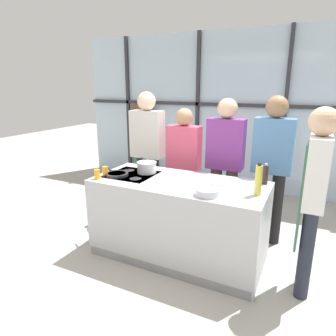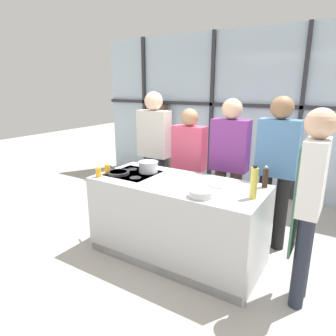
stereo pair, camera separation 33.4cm
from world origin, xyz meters
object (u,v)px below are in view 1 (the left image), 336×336
(juice_glass_far, at_px, (105,171))
(spectator_far_right, at_px, (272,162))
(chef, at_px, (314,191))
(spectator_far_left, at_px, (147,148))
(spectator_center_left, at_px, (184,161))
(saucepan, at_px, (147,167))
(white_plate, at_px, (223,183))
(spectator_center_right, at_px, (225,159))
(juice_glass_near, at_px, (97,174))
(pepper_grinder, at_px, (265,175))
(frying_pan, at_px, (116,174))
(mixing_bowl, at_px, (207,192))
(oil_bottle, at_px, (258,180))

(juice_glass_far, bearing_deg, spectator_far_right, 30.10)
(chef, xyz_separation_m, spectator_far_left, (-2.14, 0.84, 0.02))
(spectator_far_left, bearing_deg, spectator_center_left, 180.00)
(saucepan, bearing_deg, spectator_far_left, 119.38)
(white_plate, distance_m, juice_glass_far, 1.32)
(chef, height_order, spectator_center_right, spectator_center_right)
(spectator_center_left, bearing_deg, spectator_far_left, -0.00)
(spectator_center_left, relative_size, white_plate, 5.85)
(chef, xyz_separation_m, juice_glass_near, (-2.13, -0.27, -0.06))
(spectator_far_right, height_order, pepper_grinder, spectator_far_right)
(frying_pan, xyz_separation_m, saucepan, (0.26, 0.25, 0.05))
(white_plate, bearing_deg, juice_glass_far, -165.55)
(white_plate, relative_size, juice_glass_near, 2.53)
(chef, relative_size, spectator_far_right, 0.97)
(spectator_center_left, height_order, white_plate, spectator_center_left)
(mixing_bowl, distance_m, juice_glass_far, 1.25)
(chef, distance_m, frying_pan, 2.03)
(saucepan, height_order, oil_bottle, oil_bottle)
(spectator_far_left, distance_m, pepper_grinder, 1.75)
(spectator_far_left, relative_size, spectator_far_right, 1.01)
(spectator_center_right, relative_size, frying_pan, 3.98)
(oil_bottle, bearing_deg, mixing_bowl, -152.30)
(frying_pan, bearing_deg, pepper_grinder, 15.35)
(spectator_far_left, bearing_deg, juice_glass_far, 90.41)
(juice_glass_far, bearing_deg, saucepan, 40.53)
(mixing_bowl, distance_m, juice_glass_near, 1.25)
(spectator_center_right, height_order, pepper_grinder, spectator_center_right)
(spectator_far_left, relative_size, saucepan, 5.01)
(oil_bottle, distance_m, juice_glass_far, 1.67)
(spectator_center_left, relative_size, juice_glass_far, 14.83)
(frying_pan, height_order, juice_glass_far, juice_glass_far)
(spectator_far_right, distance_m, pepper_grinder, 0.48)
(frying_pan, relative_size, saucepan, 1.21)
(frying_pan, bearing_deg, spectator_far_left, 97.18)
(frying_pan, height_order, saucepan, saucepan)
(white_plate, bearing_deg, oil_bottle, -27.52)
(spectator_far_left, xyz_separation_m, juice_glass_near, (0.01, -1.11, -0.09))
(chef, bearing_deg, spectator_far_left, 68.53)
(mixing_bowl, bearing_deg, frying_pan, 172.38)
(spectator_far_right, relative_size, pepper_grinder, 7.86)
(white_plate, bearing_deg, mixing_bowl, -94.34)
(spectator_far_left, height_order, spectator_center_right, spectator_far_left)
(chef, bearing_deg, spectator_center_right, 50.48)
(spectator_center_left, height_order, oil_bottle, spectator_center_left)
(mixing_bowl, bearing_deg, white_plate, 85.66)
(chef, xyz_separation_m, mixing_bowl, (-0.88, -0.22, -0.08))
(oil_bottle, height_order, pepper_grinder, oil_bottle)
(spectator_far_right, xyz_separation_m, white_plate, (-0.39, -0.64, -0.12))
(spectator_far_right, height_order, juice_glass_near, spectator_far_right)
(spectator_far_right, relative_size, saucepan, 4.94)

